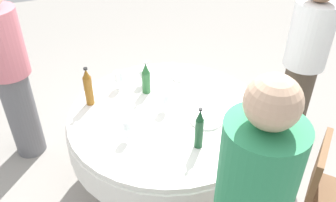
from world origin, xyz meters
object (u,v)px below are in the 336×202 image
(dining_table, at_px, (168,127))
(plate_far, at_px, (206,119))
(wine_glass_east, at_px, (143,74))
(wine_glass_near, at_px, (118,77))
(person_outer, at_px, (303,65))
(person_west, at_px, (10,72))
(wine_glass_south, at_px, (127,126))
(bottle_amber_outer, at_px, (88,87))
(bottle_green_mid, at_px, (146,78))
(bottle_dark_green_west, at_px, (199,129))
(chair_near, at_px, (328,191))
(wine_glass_right, at_px, (165,98))
(plate_rear, at_px, (183,76))

(dining_table, bearing_deg, plate_far, 50.11)
(wine_glass_east, relative_size, wine_glass_near, 0.95)
(plate_far, relative_size, person_outer, 0.15)
(wine_glass_east, xyz_separation_m, person_west, (-0.40, -1.01, 0.01))
(wine_glass_south, xyz_separation_m, wine_glass_near, (-0.62, 0.10, -0.01))
(bottle_amber_outer, bearing_deg, wine_glass_south, 17.73)
(bottle_green_mid, bearing_deg, bottle_amber_outer, -90.60)
(bottle_dark_green_west, bearing_deg, wine_glass_east, -172.71)
(dining_table, xyz_separation_m, chair_near, (0.90, 0.78, -0.08))
(wine_glass_near, distance_m, plate_far, 0.80)
(bottle_amber_outer, height_order, wine_glass_south, bottle_amber_outer)
(bottle_dark_green_west, height_order, bottle_amber_outer, bottle_amber_outer)
(bottle_dark_green_west, xyz_separation_m, wine_glass_south, (-0.24, -0.41, -0.03))
(wine_glass_near, xyz_separation_m, plate_far, (0.64, 0.48, -0.09))
(wine_glass_right, bearing_deg, dining_table, 16.16)
(dining_table, height_order, plate_rear, plate_rear)
(bottle_amber_outer, height_order, chair_near, bottle_amber_outer)
(wine_glass_east, distance_m, person_west, 1.08)
(bottle_amber_outer, bearing_deg, wine_glass_right, 60.80)
(plate_rear, distance_m, person_outer, 1.02)
(bottle_amber_outer, distance_m, wine_glass_near, 0.30)
(wine_glass_south, bearing_deg, plate_far, 88.57)
(dining_table, height_order, wine_glass_south, wine_glass_south)
(dining_table, relative_size, wine_glass_south, 10.09)
(wine_glass_near, bearing_deg, plate_far, 36.78)
(plate_rear, height_order, person_west, person_west)
(plate_rear, distance_m, plate_far, 0.61)
(bottle_amber_outer, relative_size, person_outer, 0.19)
(person_west, xyz_separation_m, chair_near, (1.73, 1.84, -0.33))
(wine_glass_near, relative_size, person_west, 0.09)
(wine_glass_south, height_order, wine_glass_near, wine_glass_south)
(bottle_green_mid, height_order, plate_far, bottle_green_mid)
(bottle_dark_green_west, xyz_separation_m, chair_near, (0.48, 0.72, -0.37))
(wine_glass_near, distance_m, wine_glass_right, 0.48)
(wine_glass_east, height_order, person_west, person_west)
(wine_glass_near, bearing_deg, bottle_dark_green_west, 19.57)
(dining_table, relative_size, bottle_amber_outer, 4.79)
(wine_glass_east, distance_m, wine_glass_south, 0.68)
(person_west, xyz_separation_m, person_outer, (0.77, 2.31, 0.01))
(wine_glass_east, bearing_deg, person_west, -111.43)
(wine_glass_right, height_order, chair_near, wine_glass_right)
(wine_glass_near, height_order, wine_glass_right, same)
(bottle_green_mid, bearing_deg, plate_rear, 106.38)
(bottle_dark_green_west, relative_size, chair_near, 0.35)
(bottle_green_mid, bearing_deg, chair_near, 34.76)
(wine_glass_south, bearing_deg, wine_glass_near, 170.57)
(bottle_amber_outer, bearing_deg, bottle_dark_green_west, 37.82)
(bottle_green_mid, distance_m, bottle_amber_outer, 0.45)
(bottle_green_mid, distance_m, wine_glass_near, 0.24)
(dining_table, height_order, bottle_amber_outer, bottle_amber_outer)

